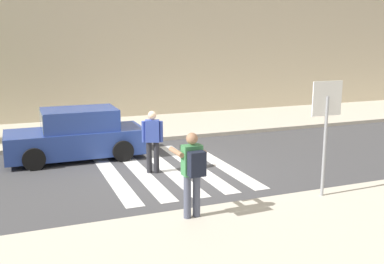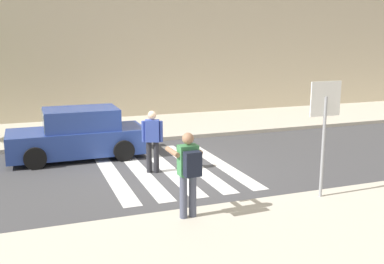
% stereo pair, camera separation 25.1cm
% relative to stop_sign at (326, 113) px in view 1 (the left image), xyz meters
% --- Properties ---
extents(ground_plane, '(120.00, 120.00, 0.00)m').
position_rel_stop_sign_xyz_m(ground_plane, '(-2.44, 3.56, -2.04)').
color(ground_plane, '#424244').
extents(sidewalk_far, '(60.00, 4.80, 0.14)m').
position_rel_stop_sign_xyz_m(sidewalk_far, '(-2.44, 9.56, -1.97)').
color(sidewalk_far, beige).
rests_on(sidewalk_far, ground).
extents(building_facade_far, '(56.00, 4.00, 6.08)m').
position_rel_stop_sign_xyz_m(building_facade_far, '(-2.44, 13.96, 1.00)').
color(building_facade_far, beige).
rests_on(building_facade_far, ground).
extents(crosswalk_stripe_0, '(0.44, 5.20, 0.01)m').
position_rel_stop_sign_xyz_m(crosswalk_stripe_0, '(-4.04, 3.76, -2.03)').
color(crosswalk_stripe_0, silver).
rests_on(crosswalk_stripe_0, ground).
extents(crosswalk_stripe_1, '(0.44, 5.20, 0.01)m').
position_rel_stop_sign_xyz_m(crosswalk_stripe_1, '(-3.24, 3.76, -2.03)').
color(crosswalk_stripe_1, silver).
rests_on(crosswalk_stripe_1, ground).
extents(crosswalk_stripe_2, '(0.44, 5.20, 0.01)m').
position_rel_stop_sign_xyz_m(crosswalk_stripe_2, '(-2.44, 3.76, -2.03)').
color(crosswalk_stripe_2, silver).
rests_on(crosswalk_stripe_2, ground).
extents(crosswalk_stripe_3, '(0.44, 5.20, 0.01)m').
position_rel_stop_sign_xyz_m(crosswalk_stripe_3, '(-1.64, 3.76, -2.03)').
color(crosswalk_stripe_3, silver).
rests_on(crosswalk_stripe_3, ground).
extents(crosswalk_stripe_4, '(0.44, 5.20, 0.01)m').
position_rel_stop_sign_xyz_m(crosswalk_stripe_4, '(-0.84, 3.76, -2.03)').
color(crosswalk_stripe_4, silver).
rests_on(crosswalk_stripe_4, ground).
extents(stop_sign, '(0.76, 0.08, 2.60)m').
position_rel_stop_sign_xyz_m(stop_sign, '(0.00, 0.00, 0.00)').
color(stop_sign, gray).
rests_on(stop_sign, sidewalk_near).
extents(photographer_with_backpack, '(0.60, 0.86, 1.72)m').
position_rel_stop_sign_xyz_m(photographer_with_backpack, '(-3.21, -0.13, -0.87)').
color(photographer_with_backpack, '#474C60').
rests_on(photographer_with_backpack, sidewalk_near).
extents(pedestrian_crossing, '(0.55, 0.36, 1.72)m').
position_rel_stop_sign_xyz_m(pedestrian_crossing, '(-2.93, 3.54, -1.06)').
color(pedestrian_crossing, '#232328').
rests_on(pedestrian_crossing, ground).
extents(parked_car_blue, '(4.10, 1.92, 1.55)m').
position_rel_stop_sign_xyz_m(parked_car_blue, '(-4.66, 5.86, -1.31)').
color(parked_car_blue, '#284293').
rests_on(parked_car_blue, ground).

